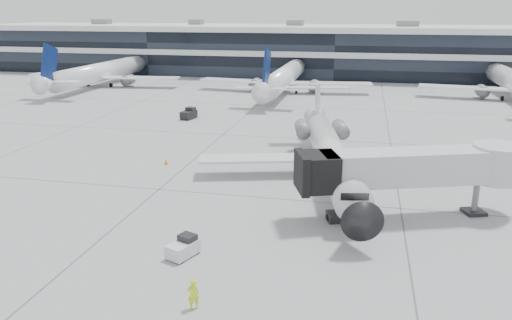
% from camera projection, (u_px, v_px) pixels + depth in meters
% --- Properties ---
extents(ground, '(220.00, 220.00, 0.00)m').
position_uv_depth(ground, '(274.00, 198.00, 40.65)').
color(ground, '#97979A').
rests_on(ground, ground).
extents(terminal, '(170.00, 22.00, 10.00)m').
position_uv_depth(terminal, '(337.00, 53.00, 115.88)').
color(terminal, black).
rests_on(terminal, ground).
extents(bg_jet_left, '(32.00, 40.00, 9.60)m').
position_uv_depth(bg_jet_left, '(105.00, 85.00, 101.28)').
color(bg_jet_left, white).
rests_on(bg_jet_left, ground).
extents(bg_jet_center, '(32.00, 40.00, 9.60)m').
position_uv_depth(bg_jet_center, '(285.00, 91.00, 93.72)').
color(bg_jet_center, white).
rests_on(bg_jet_center, ground).
extents(regional_jet, '(24.02, 29.94, 6.95)m').
position_uv_depth(regional_jet, '(330.00, 151.00, 45.56)').
color(regional_jet, silver).
rests_on(regional_jet, ground).
extents(jet_bridge, '(16.08, 8.09, 5.30)m').
position_uv_depth(jet_bridge, '(421.00, 167.00, 36.01)').
color(jet_bridge, silver).
rests_on(jet_bridge, ground).
extents(ramp_worker, '(0.73, 0.66, 1.68)m').
position_uv_depth(ramp_worker, '(193.00, 294.00, 25.48)').
color(ramp_worker, '#D5FF1A').
rests_on(ramp_worker, ground).
extents(baggage_tug, '(1.88, 2.35, 1.30)m').
position_uv_depth(baggage_tug, '(184.00, 247.00, 31.02)').
color(baggage_tug, silver).
rests_on(baggage_tug, ground).
extents(traffic_cone, '(0.41, 0.41, 0.60)m').
position_uv_depth(traffic_cone, '(166.00, 162.00, 49.44)').
color(traffic_cone, orange).
rests_on(traffic_cone, ground).
extents(far_tug, '(1.95, 2.71, 1.56)m').
position_uv_depth(far_tug, '(189.00, 114.00, 70.14)').
color(far_tug, black).
rests_on(far_tug, ground).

